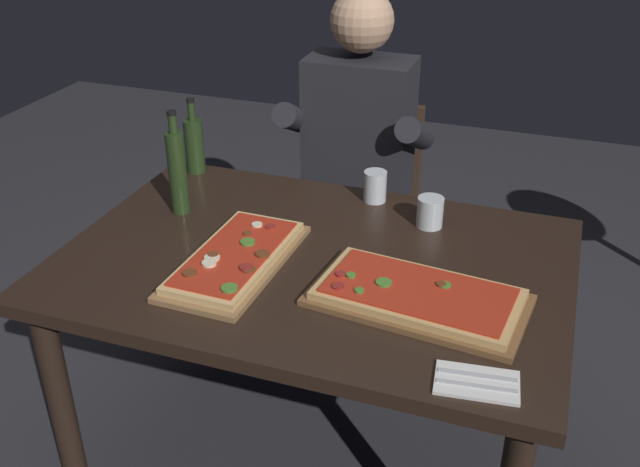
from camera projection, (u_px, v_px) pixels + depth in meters
ground_plane at (315, 452)px, 2.38m from camera, size 6.40×6.40×0.00m
dining_table at (314, 286)px, 2.07m from camera, size 1.40×0.96×0.74m
pizza_rectangular_front at (418, 297)px, 1.82m from camera, size 0.56×0.34×0.05m
pizza_rectangular_left at (236, 258)px, 1.98m from camera, size 0.26×0.51×0.05m
wine_bottle_dark at (194, 144)px, 2.50m from camera, size 0.07×0.07×0.26m
oil_bottle_amber at (177, 171)px, 2.21m from camera, size 0.06×0.06×0.33m
tumbler_near_camera at (430, 214)px, 2.17m from camera, size 0.08×0.08×0.09m
tumbler_far_side at (375, 186)px, 2.32m from camera, size 0.07×0.07×0.10m
napkin_cutlery_set at (477, 382)px, 1.56m from camera, size 0.19×0.13×0.01m
diner_chair at (362, 204)px, 2.89m from camera, size 0.44×0.44×0.87m
seated_diner at (355, 155)px, 2.67m from camera, size 0.53×0.41×1.33m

